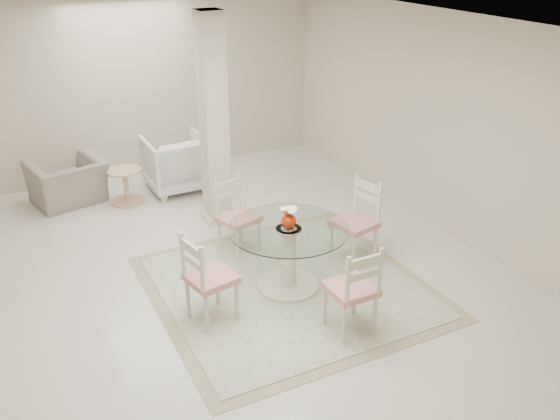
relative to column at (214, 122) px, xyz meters
name	(u,v)px	position (x,y,z in m)	size (l,w,h in m)	color
ground	(219,273)	(-0.50, -1.30, -1.35)	(7.00, 7.00, 0.00)	silver
room_shell	(211,114)	(-0.50, -1.30, 0.51)	(6.02, 7.02, 2.71)	beige
column	(214,122)	(0.00, 0.00, 0.00)	(0.30, 0.30, 2.70)	beige
area_rug	(288,287)	(0.07, -1.92, -1.34)	(2.83, 2.83, 0.02)	tan
dining_table	(288,258)	(0.07, -1.92, -0.98)	(1.26, 1.26, 0.73)	beige
red_vase	(289,217)	(0.07, -1.92, -0.50)	(0.18, 0.17, 0.24)	#A81F05
dining_chair_east	(359,215)	(1.07, -1.73, -0.77)	(0.53, 0.53, 1.10)	beige
dining_chair_north	(235,211)	(-0.13, -0.92, -0.81)	(0.52, 0.52, 1.03)	beige
dining_chair_west	(205,273)	(-0.94, -2.10, -0.79)	(0.50, 0.50, 1.06)	beige
dining_chair_south	(355,285)	(0.24, -2.92, -0.79)	(0.43, 0.43, 1.06)	beige
recliner_taupe	(68,182)	(-1.68, 1.48, -1.04)	(0.95, 0.83, 0.62)	gray
armchair_white	(177,163)	(-0.15, 1.28, -0.94)	(0.87, 0.90, 0.82)	white
side_table	(126,187)	(-0.95, 1.10, -1.12)	(0.48, 0.48, 0.50)	#D9B486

